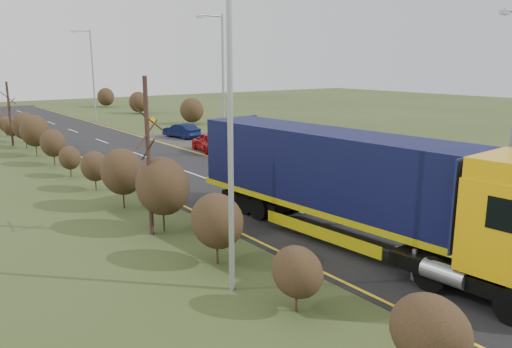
{
  "coord_description": "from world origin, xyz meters",
  "views": [
    {
      "loc": [
        -14.13,
        -13.23,
        6.53
      ],
      "look_at": [
        -1.59,
        3.86,
        1.77
      ],
      "focal_mm": 35.0,
      "sensor_mm": 36.0,
      "label": 1
    }
  ],
  "objects": [
    {
      "name": "layby",
      "position": [
        6.5,
        20.0,
        0.01
      ],
      "size": [
        6.0,
        18.0,
        0.02
      ],
      "primitive_type": "cube",
      "color": "#2D2B28",
      "rests_on": "ground"
    },
    {
      "name": "lane_markings",
      "position": [
        0.0,
        9.69,
        0.03
      ],
      "size": [
        7.52,
        116.0,
        0.01
      ],
      "color": "yellow",
      "rests_on": "road"
    },
    {
      "name": "streetlight_far",
      "position": [
        4.46,
        42.85,
        5.53
      ],
      "size": [
        2.11,
        0.2,
        9.98
      ],
      "color": "#95989A",
      "rests_on": "ground"
    },
    {
      "name": "ground",
      "position": [
        0.0,
        0.0,
        0.0
      ],
      "size": [
        160.0,
        160.0,
        0.0
      ],
      "primitive_type": "plane",
      "color": "#32431C",
      "rests_on": "ground"
    },
    {
      "name": "hedgerow",
      "position": [
        -6.0,
        7.89,
        1.62
      ],
      "size": [
        2.24,
        102.04,
        6.05
      ],
      "color": "black",
      "rests_on": "ground"
    },
    {
      "name": "road",
      "position": [
        0.0,
        10.0,
        0.01
      ],
      "size": [
        8.0,
        120.0,
        0.02
      ],
      "primitive_type": "cube",
      "color": "black",
      "rests_on": "ground"
    },
    {
      "name": "lorry",
      "position": [
        -1.03,
        -1.09,
        2.35
      ],
      "size": [
        3.42,
        15.0,
        4.14
      ],
      "rotation": [
        0.0,
        0.0,
        0.08
      ],
      "color": "black",
      "rests_on": "ground"
    },
    {
      "name": "speed_sign",
      "position": [
        4.2,
        16.55,
        1.45
      ],
      "size": [
        0.58,
        0.1,
        2.1
      ],
      "color": "#95989A",
      "rests_on": "ground"
    },
    {
      "name": "left_pole",
      "position": [
        -6.67,
        -1.88,
        4.53
      ],
      "size": [
        0.16,
        0.16,
        9.06
      ],
      "primitive_type": "cylinder",
      "color": "#95989A",
      "rests_on": "ground"
    },
    {
      "name": "warning_board",
      "position": [
        4.2,
        26.89,
        1.17
      ],
      "size": [
        0.73,
        0.11,
        1.92
      ],
      "color": "#95989A",
      "rests_on": "ground"
    },
    {
      "name": "car_red_hatchback",
      "position": [
        4.8,
        18.29,
        0.74
      ],
      "size": [
        2.47,
        4.58,
        1.48
      ],
      "primitive_type": "imported",
      "rotation": [
        0.0,
        0.0,
        2.97
      ],
      "color": "#9D070B",
      "rests_on": "ground"
    },
    {
      "name": "streetlight_mid",
      "position": [
        4.47,
        16.1,
        5.35
      ],
      "size": [
        2.05,
        0.19,
        9.67
      ],
      "color": "#95989A",
      "rests_on": "ground"
    },
    {
      "name": "car_blue_sedan",
      "position": [
        6.35,
        25.77,
        0.64
      ],
      "size": [
        2.0,
        4.04,
        1.27
      ],
      "primitive_type": "imported",
      "rotation": [
        0.0,
        0.0,
        3.32
      ],
      "color": "black",
      "rests_on": "ground"
    }
  ]
}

